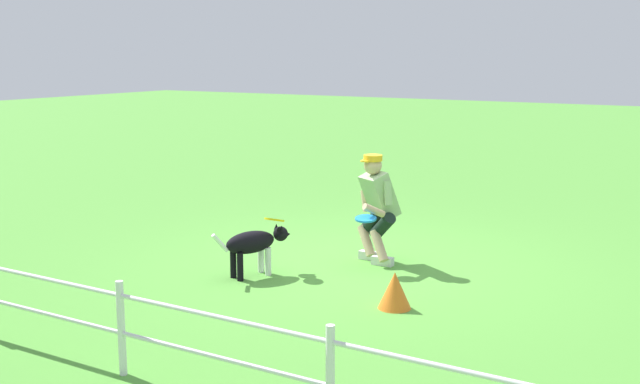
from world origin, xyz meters
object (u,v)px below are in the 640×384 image
object	(u,v)px
frisbee_held	(366,219)
frisbee_flying	(274,220)
person	(377,205)
training_cone	(395,290)
dog	(255,244)

from	to	relation	value
frisbee_held	frisbee_flying	bearing A→B (deg)	35.57
person	training_cone	size ratio (longest dim) A/B	3.55
person	frisbee_flying	bearing A→B (deg)	-8.41
person	frisbee_flying	distance (m)	1.26
dog	frisbee_held	size ratio (longest dim) A/B	3.96
frisbee_held	training_cone	bearing A→B (deg)	130.11
dog	frisbee_flying	xyz separation A→B (m)	(-0.13, -0.21, 0.25)
person	frisbee_flying	size ratio (longest dim) A/B	5.67
dog	frisbee_flying	world-z (taller)	frisbee_flying
dog	training_cone	xyz separation A→B (m)	(-1.83, 0.21, -0.19)
person	dog	distance (m)	1.54
frisbee_flying	frisbee_held	xyz separation A→B (m)	(-0.84, -0.60, -0.00)
person	training_cone	xyz separation A→B (m)	(-0.91, 1.40, -0.51)
frisbee_held	person	bearing A→B (deg)	-81.88
frisbee_flying	training_cone	distance (m)	1.80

